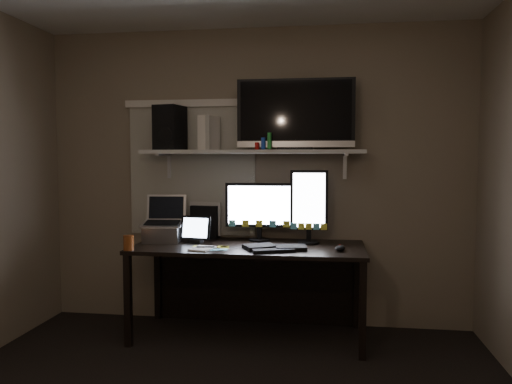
% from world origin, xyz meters
% --- Properties ---
extents(back_wall, '(3.60, 0.00, 3.60)m').
position_xyz_m(back_wall, '(0.00, 1.80, 1.25)').
color(back_wall, '#81725C').
rests_on(back_wall, floor).
extents(window_blinds, '(1.10, 0.02, 1.10)m').
position_xyz_m(window_blinds, '(-0.55, 1.79, 1.30)').
color(window_blinds, beige).
rests_on(window_blinds, back_wall).
extents(desk, '(1.80, 0.75, 0.73)m').
position_xyz_m(desk, '(0.00, 1.55, 0.55)').
color(desk, black).
rests_on(desk, floor).
extents(wall_shelf, '(1.80, 0.35, 0.03)m').
position_xyz_m(wall_shelf, '(0.00, 1.62, 1.46)').
color(wall_shelf, beige).
rests_on(wall_shelf, back_wall).
extents(monitor_landscape, '(0.56, 0.08, 0.49)m').
position_xyz_m(monitor_landscape, '(0.06, 1.64, 0.98)').
color(monitor_landscape, black).
rests_on(monitor_landscape, desk).
extents(monitor_portrait, '(0.30, 0.06, 0.60)m').
position_xyz_m(monitor_portrait, '(0.46, 1.57, 1.03)').
color(monitor_portrait, black).
rests_on(monitor_portrait, desk).
extents(keyboard, '(0.51, 0.33, 0.03)m').
position_xyz_m(keyboard, '(0.22, 1.30, 0.74)').
color(keyboard, black).
rests_on(keyboard, desk).
extents(mouse, '(0.10, 0.13, 0.04)m').
position_xyz_m(mouse, '(0.70, 1.30, 0.75)').
color(mouse, black).
rests_on(mouse, desk).
extents(notepad, '(0.19, 0.23, 0.01)m').
position_xyz_m(notepad, '(-0.32, 1.22, 0.74)').
color(notepad, beige).
rests_on(notepad, desk).
extents(tablet, '(0.26, 0.14, 0.22)m').
position_xyz_m(tablet, '(-0.44, 1.48, 0.84)').
color(tablet, black).
rests_on(tablet, desk).
extents(file_sorter, '(0.25, 0.13, 0.30)m').
position_xyz_m(file_sorter, '(-0.42, 1.74, 0.88)').
color(file_sorter, black).
rests_on(file_sorter, desk).
extents(laptop, '(0.36, 0.31, 0.37)m').
position_xyz_m(laptop, '(-0.73, 1.50, 0.92)').
color(laptop, silver).
rests_on(laptop, desk).
extents(cup, '(0.09, 0.09, 0.11)m').
position_xyz_m(cup, '(-0.85, 1.10, 0.79)').
color(cup, brown).
rests_on(cup, desk).
extents(sticky_notes, '(0.31, 0.23, 0.00)m').
position_xyz_m(sticky_notes, '(-0.26, 1.30, 0.73)').
color(sticky_notes, yellow).
rests_on(sticky_notes, desk).
extents(tv, '(0.94, 0.17, 0.56)m').
position_xyz_m(tv, '(0.35, 1.63, 1.76)').
color(tv, black).
rests_on(tv, wall_shelf).
extents(game_console, '(0.14, 0.24, 0.28)m').
position_xyz_m(game_console, '(-0.36, 1.62, 1.62)').
color(game_console, silver).
rests_on(game_console, wall_shelf).
extents(speaker, '(0.24, 0.28, 0.37)m').
position_xyz_m(speaker, '(-0.69, 1.62, 1.66)').
color(speaker, black).
rests_on(speaker, wall_shelf).
extents(bottles, '(0.21, 0.11, 0.13)m').
position_xyz_m(bottles, '(0.10, 1.55, 1.55)').
color(bottles, '#A50F0C').
rests_on(bottles, wall_shelf).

